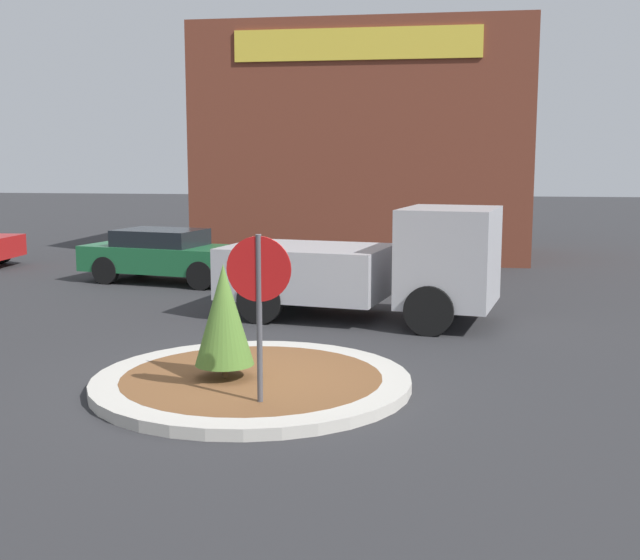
# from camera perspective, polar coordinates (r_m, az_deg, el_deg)

# --- Properties ---
(ground_plane) EXTENTS (120.00, 120.00, 0.00)m
(ground_plane) POSITION_cam_1_polar(r_m,az_deg,el_deg) (11.22, -4.86, -7.59)
(ground_plane) COLOR #2D2D30
(traffic_island) EXTENTS (4.40, 4.40, 0.15)m
(traffic_island) POSITION_cam_1_polar(r_m,az_deg,el_deg) (11.20, -4.86, -7.21)
(traffic_island) COLOR #BCB7AD
(traffic_island) RESTS_ON ground_plane
(stop_sign) EXTENTS (0.80, 0.07, 2.23)m
(stop_sign) POSITION_cam_1_polar(r_m,az_deg,el_deg) (9.73, -4.36, -0.69)
(stop_sign) COLOR #4C4C51
(stop_sign) RESTS_ON ground_plane
(island_shrub) EXTENTS (0.81, 0.81, 1.57)m
(island_shrub) POSITION_cam_1_polar(r_m,az_deg,el_deg) (10.93, -6.85, -2.46)
(island_shrub) COLOR brown
(island_shrub) RESTS_ON traffic_island
(utility_truck) EXTENTS (5.57, 3.07, 2.23)m
(utility_truck) POSITION_cam_1_polar(r_m,az_deg,el_deg) (15.60, 3.76, 1.01)
(utility_truck) COLOR #B2B2B7
(utility_truck) RESTS_ON ground_plane
(storefront_building) EXTENTS (10.24, 6.07, 7.21)m
(storefront_building) POSITION_cam_1_polar(r_m,az_deg,el_deg) (26.75, 3.27, 9.61)
(storefront_building) COLOR brown
(storefront_building) RESTS_ON ground_plane
(parked_sedan_green) EXTENTS (4.62, 2.57, 1.35)m
(parked_sedan_green) POSITION_cam_1_polar(r_m,az_deg,el_deg) (20.82, -10.82, 1.78)
(parked_sedan_green) COLOR #1E6638
(parked_sedan_green) RESTS_ON ground_plane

